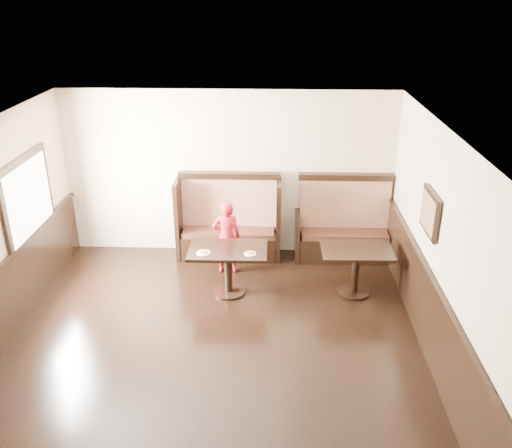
{
  "coord_description": "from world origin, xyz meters",
  "views": [
    {
      "loc": [
        0.78,
        -5.09,
        4.3
      ],
      "look_at": [
        0.5,
        2.35,
        1.0
      ],
      "focal_mm": 38.0,
      "sensor_mm": 36.0,
      "label": 1
    }
  ],
  "objects_px": {
    "booth_main": "(229,226)",
    "child": "(227,237)",
    "booth_neighbor": "(344,231)",
    "table_neighbor": "(356,260)",
    "table_main": "(228,259)"
  },
  "relations": [
    {
      "from": "booth_neighbor",
      "to": "booth_main",
      "type": "bearing_deg",
      "value": 179.95
    },
    {
      "from": "booth_main",
      "to": "booth_neighbor",
      "type": "relative_size",
      "value": 1.06
    },
    {
      "from": "booth_main",
      "to": "child",
      "type": "xyz_separation_m",
      "value": [
        0.01,
        -0.62,
        0.09
      ]
    },
    {
      "from": "booth_neighbor",
      "to": "child",
      "type": "relative_size",
      "value": 1.35
    },
    {
      "from": "child",
      "to": "booth_neighbor",
      "type": "bearing_deg",
      "value": -167.62
    },
    {
      "from": "booth_main",
      "to": "child",
      "type": "bearing_deg",
      "value": -88.64
    },
    {
      "from": "booth_main",
      "to": "child",
      "type": "distance_m",
      "value": 0.62
    },
    {
      "from": "table_main",
      "to": "child",
      "type": "bearing_deg",
      "value": 96.29
    },
    {
      "from": "booth_main",
      "to": "child",
      "type": "relative_size",
      "value": 1.43
    },
    {
      "from": "child",
      "to": "booth_main",
      "type": "bearing_deg",
      "value": -93.85
    },
    {
      "from": "booth_main",
      "to": "table_neighbor",
      "type": "relative_size",
      "value": 1.64
    },
    {
      "from": "booth_main",
      "to": "table_neighbor",
      "type": "bearing_deg",
      "value": -31.15
    },
    {
      "from": "table_neighbor",
      "to": "child",
      "type": "height_order",
      "value": "child"
    },
    {
      "from": "booth_main",
      "to": "table_main",
      "type": "relative_size",
      "value": 1.51
    },
    {
      "from": "child",
      "to": "table_main",
      "type": "bearing_deg",
      "value": 91.47
    }
  ]
}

